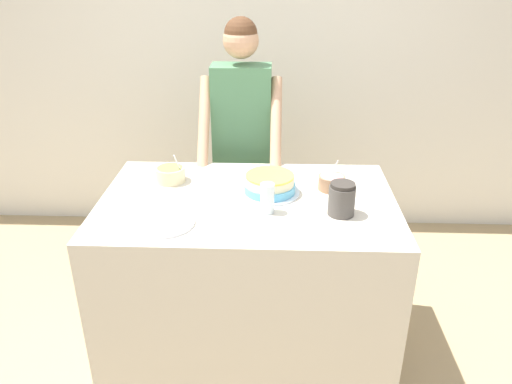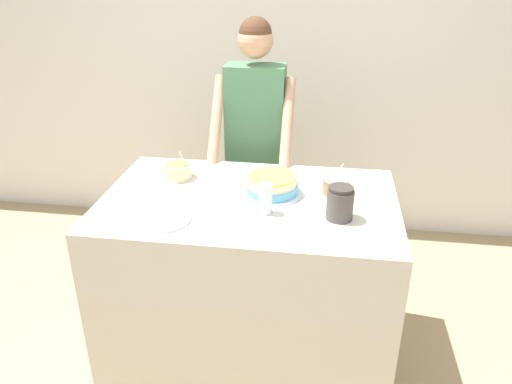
% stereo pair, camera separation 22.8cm
% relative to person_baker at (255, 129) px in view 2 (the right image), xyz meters
% --- Properties ---
extents(wall_back, '(10.00, 0.05, 2.60)m').
position_rel_person_baker_xyz_m(wall_back, '(0.07, 0.81, 0.23)').
color(wall_back, silver).
rests_on(wall_back, ground_plane).
extents(counter, '(1.46, 0.93, 0.95)m').
position_rel_person_baker_xyz_m(counter, '(0.07, -0.73, -0.59)').
color(counter, beige).
rests_on(counter, ground_plane).
extents(person_baker, '(0.48, 0.47, 1.73)m').
position_rel_person_baker_xyz_m(person_baker, '(0.00, 0.00, 0.00)').
color(person_baker, '#2D2D38').
rests_on(person_baker, ground_plane).
extents(cake, '(0.30, 0.30, 0.10)m').
position_rel_person_baker_xyz_m(cake, '(0.18, -0.66, -0.07)').
color(cake, silver).
rests_on(cake, counter).
extents(frosting_bowl_olive, '(0.16, 0.16, 0.17)m').
position_rel_person_baker_xyz_m(frosting_bowl_olive, '(-0.35, -0.53, -0.08)').
color(frosting_bowl_olive, beige).
rests_on(frosting_bowl_olive, counter).
extents(frosting_bowl_pink, '(0.14, 0.14, 0.14)m').
position_rel_person_baker_xyz_m(frosting_bowl_pink, '(0.50, -0.60, -0.08)').
color(frosting_bowl_pink, '#936B4C').
rests_on(frosting_bowl_pink, counter).
extents(drinking_glass, '(0.07, 0.07, 0.14)m').
position_rel_person_baker_xyz_m(drinking_glass, '(0.17, -0.86, -0.05)').
color(drinking_glass, silver).
rests_on(drinking_glass, counter).
extents(ceramic_plate, '(0.27, 0.27, 0.01)m').
position_rel_person_baker_xyz_m(ceramic_plate, '(-0.28, -1.00, -0.11)').
color(ceramic_plate, silver).
rests_on(ceramic_plate, counter).
extents(stoneware_jar, '(0.12, 0.12, 0.16)m').
position_rel_person_baker_xyz_m(stoneware_jar, '(0.52, -0.87, -0.04)').
color(stoneware_jar, '#4C4742').
rests_on(stoneware_jar, counter).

